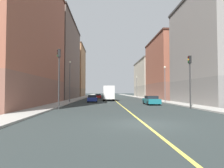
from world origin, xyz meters
TOP-DOWN VIEW (x-y plane):
  - ground_plane at (0.00, 0.00)m, footprint 400.00×400.00m
  - sidewalk_left at (9.22, 49.00)m, footprint 2.61×168.00m
  - sidewalk_right at (-9.22, 49.00)m, footprint 2.61×168.00m
  - lane_center_stripe at (0.00, 49.00)m, footprint 0.16×154.00m
  - building_left_near at (15.39, 17.68)m, footprint 10.03×16.39m
  - building_left_mid at (15.39, 38.53)m, footprint 10.03×18.52m
  - building_left_far at (15.39, 60.06)m, footprint 10.03×21.90m
  - building_right_corner at (-15.39, 16.01)m, footprint 10.03×23.68m
  - building_right_midblock at (-15.39, 41.20)m, footprint 10.03×24.78m
  - building_right_distant at (-15.39, 65.71)m, footprint 10.03×17.41m
  - traffic_light_left_near at (7.50, 10.17)m, footprint 0.40×0.32m
  - traffic_light_right_near at (-7.53, 10.17)m, footprint 0.40×0.32m
  - street_lamp_left_near at (8.52, 22.50)m, footprint 0.36×0.36m
  - street_lamp_right_near at (-8.52, 22.94)m, footprint 0.36×0.36m
  - street_lamp_left_far at (8.52, 52.03)m, footprint 0.36×0.36m
  - car_maroon at (-1.43, 56.51)m, footprint 1.86×4.58m
  - car_red at (-4.07, 44.78)m, footprint 1.82×4.53m
  - car_blue at (-4.63, 24.89)m, footprint 2.00×4.21m
  - car_teal at (4.67, 17.13)m, footprint 1.88×4.52m
  - box_truck at (-1.41, 29.93)m, footprint 2.34×6.97m

SIDE VIEW (x-z plane):
  - ground_plane at x=0.00m, z-range 0.00..0.00m
  - lane_center_stripe at x=0.00m, z-range 0.00..0.01m
  - sidewalk_left at x=9.22m, z-range 0.00..0.15m
  - sidewalk_right at x=-9.22m, z-range 0.00..0.15m
  - car_maroon at x=-1.43m, z-range -0.02..1.27m
  - car_red at x=-4.07m, z-range 0.00..1.26m
  - car_blue at x=-4.63m, z-range -0.03..1.31m
  - car_teal at x=4.67m, z-range 0.00..1.34m
  - box_truck at x=-1.41m, z-range 0.07..3.23m
  - traffic_light_left_near at x=7.50m, z-range 0.89..7.03m
  - street_lamp_left_near at x=8.52m, z-range 0.88..7.25m
  - street_lamp_left_far at x=8.52m, z-range 0.90..7.68m
  - traffic_light_right_near at x=-7.53m, z-range 0.94..7.70m
  - street_lamp_right_near at x=-8.52m, z-range 0.91..8.18m
  - building_left_far at x=15.39m, z-range 0.01..13.43m
  - building_left_mid at x=15.39m, z-range 0.01..15.92m
  - building_left_near at x=15.39m, z-range 0.01..17.02m
  - building_right_distant at x=-15.39m, z-range 0.01..19.84m
  - building_right_corner at x=-15.39m, z-range 0.01..20.36m
  - building_right_midblock at x=-15.39m, z-range 0.01..21.09m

